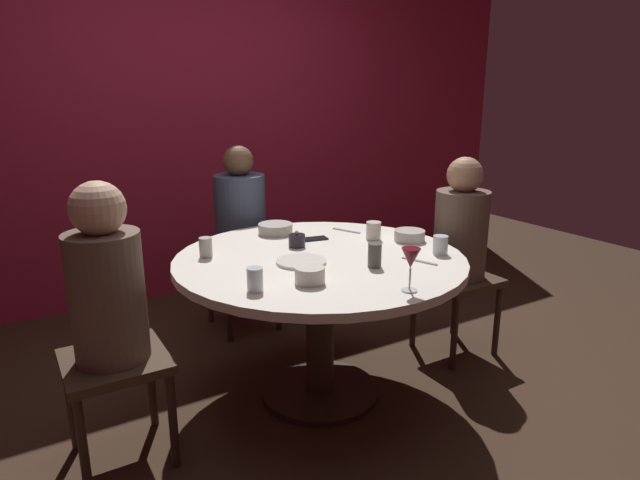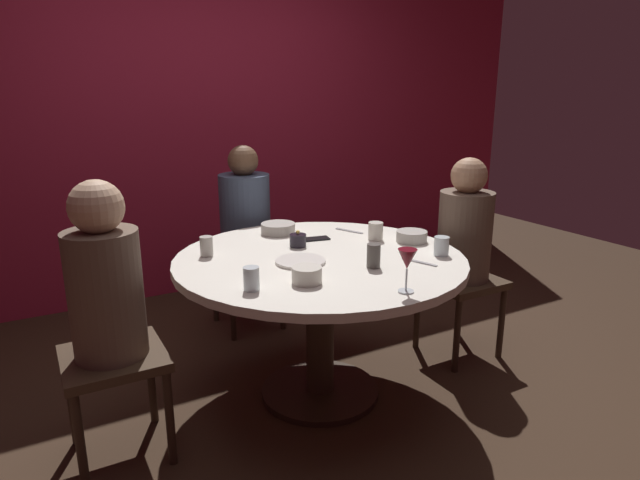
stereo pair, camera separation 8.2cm
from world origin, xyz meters
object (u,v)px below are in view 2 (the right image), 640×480
candle_holder (298,240)px  cup_far_edge (206,246)px  cell_phone (316,239)px  cup_by_left_diner (441,246)px  cup_near_candle (374,256)px  seated_diner_left (106,293)px  wine_glass (407,261)px  cup_by_right_diner (251,279)px  cup_center_front (376,231)px  bowl_small_white (307,275)px  dinner_plate (300,261)px  dining_table (320,284)px  seated_diner_back (245,218)px  seated_diner_right (465,236)px  bowl_serving_large (278,228)px  bowl_salad_center (412,236)px

candle_holder → cup_far_edge: 0.46m
cell_phone → cup_by_left_diner: cup_by_left_diner is taller
cup_near_candle → seated_diner_left: bearing=166.4°
wine_glass → cup_by_right_diner: wine_glass is taller
cup_center_front → cup_far_edge: (-0.87, 0.16, 0.00)m
bowl_small_white → cup_center_front: (0.63, 0.41, 0.01)m
cell_phone → dinner_plate: bearing=-28.9°
dining_table → cup_near_candle: cup_near_candle is taller
seated_diner_back → seated_diner_right: (0.93, -0.97, -0.01)m
candle_holder → bowl_serving_large: candle_holder is taller
seated_diner_back → bowl_serving_large: bearing=0.6°
wine_glass → cup_by_left_diner: bearing=34.3°
candle_holder → cup_far_edge: size_ratio=0.90×
seated_diner_back → seated_diner_right: 1.35m
cell_phone → bowl_small_white: 0.67m
cup_center_front → cup_far_edge: size_ratio=1.00×
seated_diner_right → bowl_serving_large: bearing=-27.7°
bowl_serving_large → seated_diner_left: bearing=-153.5°
bowl_small_white → cup_by_left_diner: cup_by_left_diner is taller
dining_table → seated_diner_left: 0.98m
dinner_plate → cell_phone: dinner_plate is taller
bowl_salad_center → candle_holder: bearing=159.6°
seated_diner_back → bowl_small_white: seated_diner_back is taller
bowl_salad_center → cup_by_right_diner: size_ratio=1.67×
seated_diner_back → cell_phone: seated_diner_back is taller
seated_diner_back → wine_glass: seated_diner_back is taller
cup_near_candle → cup_by_right_diner: cup_near_candle is taller
bowl_serving_large → candle_holder: bearing=-94.6°
dinner_plate → cup_far_edge: 0.47m
candle_holder → cup_by_right_diner: bearing=-133.6°
dining_table → cup_far_edge: cup_far_edge is taller
wine_glass → dinner_plate: bearing=109.7°
seated_diner_right → cup_by_left_diner: bearing=33.2°
bowl_serving_large → bowl_salad_center: 0.73m
bowl_serving_large → cup_by_left_diner: 0.92m
dinner_plate → bowl_salad_center: 0.68m
dinner_plate → bowl_serving_large: bearing=75.9°
candle_holder → cell_phone: bearing=26.7°
cell_phone → bowl_salad_center: (0.42, -0.28, 0.02)m
cup_near_candle → bowl_salad_center: bearing=31.3°
bowl_small_white → dining_table: bearing=52.6°
seated_diner_left → dining_table: bearing=0.0°
seated_diner_right → bowl_serving_large: seated_diner_right is taller
dining_table → seated_diner_right: 0.94m
dining_table → cell_phone: bearing=64.9°
dinner_plate → cup_far_edge: (-0.34, 0.31, 0.04)m
bowl_salad_center → cup_far_edge: (-1.02, 0.28, 0.02)m
seated_diner_back → bowl_salad_center: bearing=29.0°
cell_phone → bowl_small_white: bowl_small_white is taller
wine_glass → bowl_small_white: (-0.29, 0.28, -0.09)m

